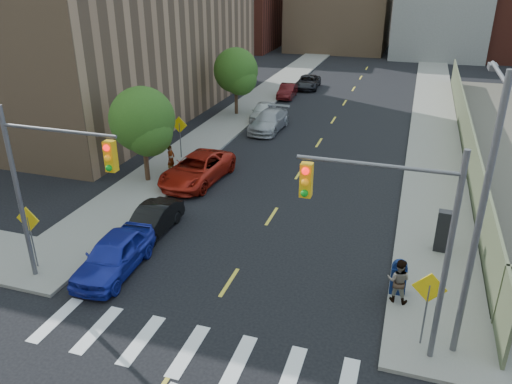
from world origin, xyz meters
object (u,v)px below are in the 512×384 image
Objects in this scene: parked_car_silver at (269,121)px; parked_car_white at (263,111)px; parked_car_red at (197,169)px; pedestrian_east at (398,281)px; parked_car_grey at (308,82)px; parked_car_maroon at (287,91)px; parked_car_blue at (114,255)px; payphone at (443,231)px; mailbox at (399,277)px; pedestrian_west at (171,159)px; parked_car_black at (152,220)px.

parked_car_silver is 1.26× the size of parked_car_white.
parked_car_red is 3.28× the size of pedestrian_east.
parked_car_grey is at bearing -64.47° from pedestrian_east.
parked_car_white is at bearing -93.40° from parked_car_maroon.
parked_car_blue is 13.71m from payphone.
mailbox is 15.89m from pedestrian_west.
parked_car_silver is at bearing -86.37° from parked_car_maroon.
parked_car_grey is at bearing 105.06° from mailbox.
parked_car_white is 2.19× the size of payphone.
parked_car_red is 4.08× the size of mailbox.
parked_car_blue is 0.98× the size of parked_car_grey.
parked_car_blue is 3.30× the size of mailbox.
mailbox is (11.08, -1.55, 0.17)m from parked_car_black.
parked_car_red reaches higher than mailbox.
payphone is at bearing 10.37° from parked_car_black.
parked_car_red is at bearing 143.35° from mailbox.
parked_car_maroon is (0.00, 7.87, -0.05)m from parked_car_white.
parked_car_maroon is at bearing 1.92° from pedestrian_west.
parked_car_blue is at bearing 14.62° from pedestrian_east.
parked_car_grey is 2.71× the size of pedestrian_east.
mailbox is 4.06m from payphone.
parked_car_white is at bearing 116.29° from mailbox.
parked_car_black reaches higher than parked_car_maroon.
pedestrian_east is (11.08, -2.08, 0.36)m from parked_car_black.
pedestrian_east reaches higher than pedestrian_west.
parked_car_blue is 30.95m from parked_car_maroon.
parked_car_maroon is at bearing 109.31° from mailbox.
pedestrian_west is at bearing 168.65° from parked_car_red.
mailbox is at bearing -65.72° from parked_car_white.
pedestrian_west is (-1.72, -12.91, 0.29)m from parked_car_white.
payphone reaches higher than parked_car_black.
pedestrian_east is at bearing -58.92° from parked_car_silver.
parked_car_grey is (-0.30, 15.05, -0.09)m from parked_car_silver.
parked_car_white reaches higher than parked_car_black.
parked_car_grey is at bearing 80.63° from parked_car_white.
parked_car_black is at bearing -92.66° from parked_car_white.
parked_car_silver reaches higher than parked_car_black.
payphone reaches higher than parked_car_maroon.
parked_car_white is 1.04× the size of parked_car_maroon.
pedestrian_east is (10.96, 1.27, 0.23)m from parked_car_blue.
parked_car_silver is 10.69m from pedestrian_west.
pedestrian_east reaches higher than parked_car_silver.
mailbox is at bearing 6.41° from parked_car_blue.
parked_car_red reaches higher than parked_car_silver.
payphone is 4.55m from pedestrian_east.
pedestrian_west is at bearing 145.57° from mailbox.
parked_car_blue reaches higher than parked_car_silver.
parked_car_red reaches higher than parked_car_white.
mailbox reaches higher than parked_car_silver.
parked_car_grey is at bearing 90.06° from parked_car_black.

